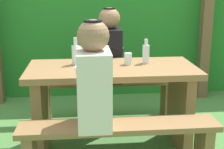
{
  "coord_description": "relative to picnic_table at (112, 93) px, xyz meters",
  "views": [
    {
      "loc": [
        -0.24,
        -2.57,
        1.39
      ],
      "look_at": [
        0.0,
        0.0,
        0.67
      ],
      "focal_mm": 51.6,
      "sensor_mm": 36.0,
      "label": 1
    }
  ],
  "objects": [
    {
      "name": "bottle_left",
      "position": [
        0.3,
        0.09,
        0.32
      ],
      "size": [
        0.06,
        0.06,
        0.21
      ],
      "color": "silver",
      "rests_on": "picnic_table"
    },
    {
      "name": "person_white_shirt",
      "position": [
        -0.17,
        -0.53,
        0.29
      ],
      "size": [
        0.25,
        0.35,
        0.72
      ],
      "color": "silver",
      "rests_on": "bench_near"
    },
    {
      "name": "cell_phone",
      "position": [
        -0.27,
        0.01,
        0.24
      ],
      "size": [
        0.08,
        0.14,
        0.01
      ],
      "primitive_type": "cube",
      "rotation": [
        0.0,
        0.0,
        -0.07
      ],
      "color": "silver",
      "rests_on": "picnic_table"
    },
    {
      "name": "bottle_right",
      "position": [
        -0.3,
        0.1,
        0.32
      ],
      "size": [
        0.07,
        0.07,
        0.23
      ],
      "color": "silver",
      "rests_on": "picnic_table"
    },
    {
      "name": "picnic_table",
      "position": [
        0.0,
        0.0,
        0.0
      ],
      "size": [
        1.4,
        0.64,
        0.73
      ],
      "color": "olive",
      "rests_on": "ground_plane"
    },
    {
      "name": "ground_plane",
      "position": [
        0.0,
        0.0,
        -0.5
      ],
      "size": [
        12.0,
        12.0,
        0.0
      ],
      "primitive_type": "plane",
      "color": "#4C803E"
    },
    {
      "name": "pergola_post_right",
      "position": [
        1.26,
        1.23,
        0.48
      ],
      "size": [
        0.12,
        0.12,
        1.95
      ],
      "primitive_type": "cube",
      "color": "brown",
      "rests_on": "ground_plane"
    },
    {
      "name": "drinking_glass",
      "position": [
        0.14,
        0.06,
        0.28
      ],
      "size": [
        0.06,
        0.06,
        0.1
      ],
      "primitive_type": "cylinder",
      "color": "silver",
      "rests_on": "picnic_table"
    },
    {
      "name": "bench_far",
      "position": [
        0.0,
        0.54,
        -0.17
      ],
      "size": [
        1.4,
        0.24,
        0.46
      ],
      "color": "olive",
      "rests_on": "ground_plane"
    },
    {
      "name": "person_black_coat",
      "position": [
        0.02,
        0.53,
        0.29
      ],
      "size": [
        0.25,
        0.35,
        0.72
      ],
      "color": "black",
      "rests_on": "bench_far"
    },
    {
      "name": "bench_near",
      "position": [
        0.0,
        -0.54,
        -0.17
      ],
      "size": [
        1.4,
        0.24,
        0.46
      ],
      "color": "olive",
      "rests_on": "ground_plane"
    },
    {
      "name": "hedge_backdrop",
      "position": [
        0.0,
        1.79,
        0.41
      ],
      "size": [
        6.4,
        0.77,
        1.82
      ],
      "primitive_type": "cube",
      "color": "#247625",
      "rests_on": "ground_plane"
    }
  ]
}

